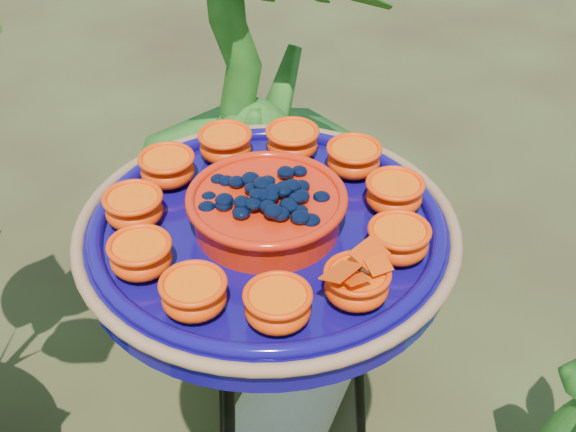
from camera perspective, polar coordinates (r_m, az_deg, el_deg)
The scene contains 4 objects.
tripod_stand at distance 1.23m, azimuth -1.19°, elevation -14.88°, with size 0.35×0.36×0.87m.
feeder_dish at distance 0.95m, azimuth -1.48°, elevation -0.84°, with size 0.48×0.48×0.10m.
driftwood_log at distance 1.77m, azimuth -0.64°, elevation -14.59°, with size 0.20×0.20×0.61m, color gray.
shrub_back_right at distance 1.84m, azimuth -2.49°, elevation 6.28°, with size 0.61×0.61×1.08m, color #1F4A13.
Camera 1 is at (-0.44, -0.66, 1.50)m, focal length 50.00 mm.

